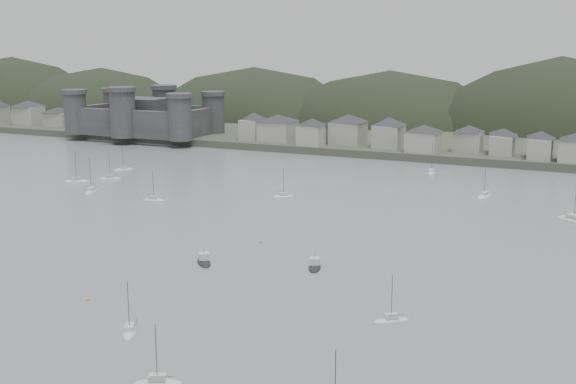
% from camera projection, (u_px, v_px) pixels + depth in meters
% --- Properties ---
extents(ground, '(900.00, 900.00, 0.00)m').
position_uv_depth(ground, '(107.00, 308.00, 124.80)').
color(ground, slate).
rests_on(ground, ground).
extents(far_shore_land, '(900.00, 250.00, 3.00)m').
position_uv_depth(far_shore_land, '(460.00, 123.00, 387.00)').
color(far_shore_land, '#383D2D').
rests_on(far_shore_land, ground).
extents(forested_ridge, '(851.55, 103.94, 102.57)m').
position_uv_depth(forested_ridge, '(457.00, 154.00, 364.89)').
color(forested_ridge, black).
rests_on(forested_ridge, ground).
extents(castle, '(66.00, 43.00, 20.00)m').
position_uv_depth(castle, '(145.00, 116.00, 331.38)').
color(castle, '#343436').
rests_on(castle, far_shore_land).
extents(waterfront_town, '(451.48, 28.46, 12.92)m').
position_uv_depth(waterfront_town, '(537.00, 141.00, 265.57)').
color(waterfront_town, '#99978C').
rests_on(waterfront_town, far_shore_land).
extents(sailboat_lead, '(8.27, 6.29, 11.04)m').
position_uv_depth(sailboat_lead, '(77.00, 181.00, 234.92)').
color(sailboat_lead, silver).
rests_on(sailboat_lead, ground).
extents(moored_fleet, '(253.15, 177.64, 13.99)m').
position_uv_depth(moored_fleet, '(204.00, 222.00, 182.83)').
color(moored_fleet, silver).
rests_on(moored_fleet, ground).
extents(motor_launch_near, '(4.58, 7.31, 3.66)m').
position_uv_depth(motor_launch_near, '(315.00, 267.00, 146.45)').
color(motor_launch_near, black).
rests_on(motor_launch_near, ground).
extents(motor_launch_far, '(6.65, 7.22, 3.74)m').
position_uv_depth(motor_launch_far, '(204.00, 262.00, 149.66)').
color(motor_launch_far, black).
rests_on(motor_launch_far, ground).
extents(mooring_buoys, '(160.28, 130.02, 0.70)m').
position_uv_depth(mooring_buoys, '(243.00, 231.00, 173.81)').
color(mooring_buoys, '#D18E45').
rests_on(mooring_buoys, ground).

